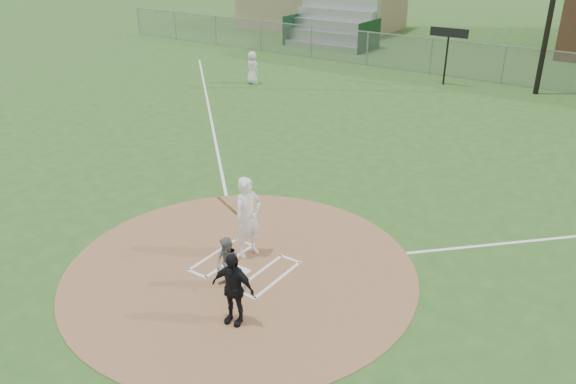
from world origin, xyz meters
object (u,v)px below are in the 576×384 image
Objects in this scene: home_plate at (238,272)px; umpire at (233,288)px; catcher at (228,264)px; batter_at_plate at (248,217)px; ondeck_player at (252,68)px.

home_plate is 0.28× the size of umpire.
home_plate is 0.90m from catcher.
home_plate is 0.22× the size of batter_at_plate.
catcher is 19.06m from ondeck_player.
umpire reaches higher than catcher.
ondeck_player reaches higher than home_plate.
catcher is 0.79× the size of umpire.
ondeck_player is 17.57m from batter_at_plate.
batter_at_plate is at bearing 111.48° from umpire.
umpire reaches higher than home_plate.
umpire is 0.96× the size of ondeck_player.
home_plate is at bearing -68.78° from batter_at_plate.
catcher is 1.22m from umpire.
umpire is 0.78× the size of batter_at_plate.
catcher is at bearing -69.53° from home_plate.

